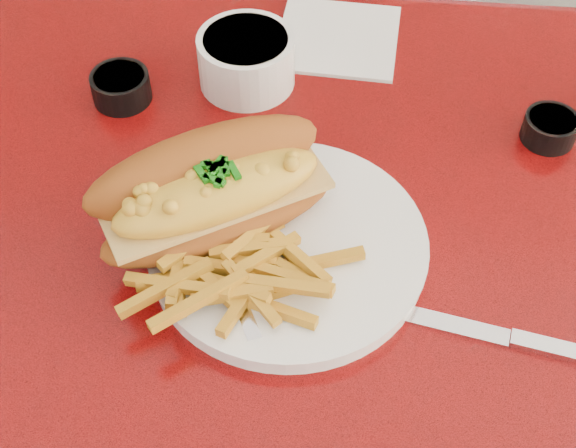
# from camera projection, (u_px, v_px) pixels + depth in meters

# --- Properties ---
(diner_table) EXTENTS (1.23, 0.83, 0.77)m
(diner_table) POSITION_uv_depth(u_px,v_px,m) (291.00, 356.00, 0.80)
(diner_table) COLOR red
(diner_table) RESTS_ON ground
(booth_bench_far) EXTENTS (1.20, 0.51, 0.90)m
(booth_bench_far) POSITION_uv_depth(u_px,v_px,m) (333.00, 79.00, 1.56)
(booth_bench_far) COLOR maroon
(booth_bench_far) RESTS_ON ground
(dinner_plate) EXTENTS (0.26, 0.26, 0.02)m
(dinner_plate) POSITION_uv_depth(u_px,v_px,m) (288.00, 247.00, 0.67)
(dinner_plate) COLOR white
(dinner_plate) RESTS_ON diner_table
(mac_hoagie) EXTENTS (0.23, 0.19, 0.09)m
(mac_hoagie) POSITION_uv_depth(u_px,v_px,m) (213.00, 190.00, 0.65)
(mac_hoagie) COLOR #944B17
(mac_hoagie) RESTS_ON dinner_plate
(fries_pile) EXTENTS (0.15, 0.15, 0.03)m
(fries_pile) POSITION_uv_depth(u_px,v_px,m) (235.00, 269.00, 0.63)
(fries_pile) COLOR gold
(fries_pile) RESTS_ON dinner_plate
(fork) EXTENTS (0.09, 0.16, 0.00)m
(fork) POSITION_uv_depth(u_px,v_px,m) (221.00, 255.00, 0.66)
(fork) COLOR silver
(fork) RESTS_ON dinner_plate
(gravy_ramekin) EXTENTS (0.11, 0.11, 0.05)m
(gravy_ramekin) POSITION_uv_depth(u_px,v_px,m) (246.00, 59.00, 0.80)
(gravy_ramekin) COLOR white
(gravy_ramekin) RESTS_ON diner_table
(sauce_cup_left) EXTENTS (0.07, 0.07, 0.03)m
(sauce_cup_left) POSITION_uv_depth(u_px,v_px,m) (121.00, 86.00, 0.80)
(sauce_cup_left) COLOR black
(sauce_cup_left) RESTS_ON diner_table
(sauce_cup_right) EXTENTS (0.05, 0.05, 0.03)m
(sauce_cup_right) POSITION_uv_depth(u_px,v_px,m) (550.00, 127.00, 0.76)
(sauce_cup_right) COLOR black
(sauce_cup_right) RESTS_ON diner_table
(knife) EXTENTS (0.20, 0.05, 0.01)m
(knife) POSITION_uv_depth(u_px,v_px,m) (498.00, 335.00, 0.63)
(knife) COLOR silver
(knife) RESTS_ON diner_table
(paper_napkin) EXTENTS (0.13, 0.13, 0.00)m
(paper_napkin) POSITION_uv_depth(u_px,v_px,m) (338.00, 38.00, 0.87)
(paper_napkin) COLOR white
(paper_napkin) RESTS_ON diner_table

